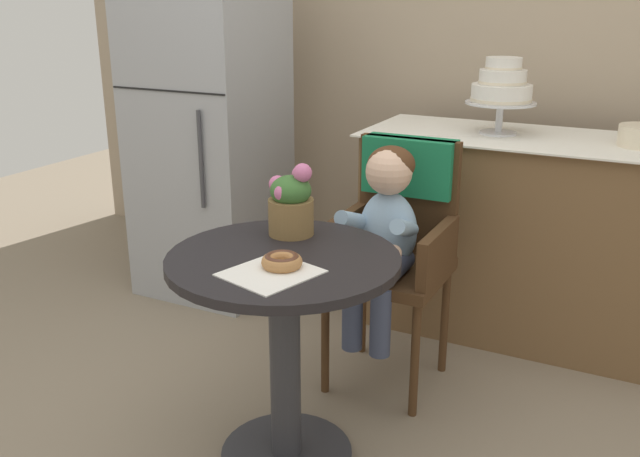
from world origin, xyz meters
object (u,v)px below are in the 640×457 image
(refrigerator, at_px, (209,127))
(tiered_cake_stand, at_px, (502,88))
(seated_child, at_px, (385,225))
(donut_front, at_px, (282,261))
(flower_vase, at_px, (291,202))
(wicker_chair, at_px, (399,223))
(cafe_table, at_px, (284,319))

(refrigerator, bearing_deg, tiered_cake_stand, 8.22)
(seated_child, bearing_deg, refrigerator, 154.34)
(donut_front, bearing_deg, flower_vase, 113.90)
(wicker_chair, relative_size, flower_vase, 3.93)
(cafe_table, distance_m, tiered_cake_stand, 1.47)
(wicker_chair, distance_m, flower_vase, 0.57)
(cafe_table, height_order, tiered_cake_stand, tiered_cake_stand)
(seated_child, height_order, donut_front, seated_child)
(seated_child, xyz_separation_m, donut_front, (-0.07, -0.63, 0.07))
(donut_front, height_order, refrigerator, refrigerator)
(wicker_chair, height_order, donut_front, wicker_chair)
(flower_vase, bearing_deg, cafe_table, -67.96)
(refrigerator, bearing_deg, wicker_chair, -19.14)
(seated_child, bearing_deg, donut_front, -96.45)
(cafe_table, xyz_separation_m, seated_child, (0.12, 0.54, 0.17))
(flower_vase, height_order, refrigerator, refrigerator)
(cafe_table, distance_m, flower_vase, 0.38)
(wicker_chair, relative_size, donut_front, 7.93)
(donut_front, relative_size, refrigerator, 0.07)
(flower_vase, distance_m, tiered_cake_stand, 1.22)
(donut_front, bearing_deg, tiered_cake_stand, 78.25)
(cafe_table, distance_m, wicker_chair, 0.72)
(seated_child, xyz_separation_m, flower_vase, (-0.19, -0.35, 0.15))
(wicker_chair, bearing_deg, cafe_table, -99.87)
(flower_vase, bearing_deg, wicker_chair, 69.02)
(wicker_chair, bearing_deg, seated_child, -90.24)
(flower_vase, relative_size, refrigerator, 0.14)
(tiered_cake_stand, height_order, refrigerator, refrigerator)
(cafe_table, height_order, flower_vase, flower_vase)
(wicker_chair, relative_size, seated_child, 1.31)
(cafe_table, xyz_separation_m, tiered_cake_stand, (0.34, 1.30, 0.59))
(wicker_chair, xyz_separation_m, refrigerator, (-1.17, 0.41, 0.21))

